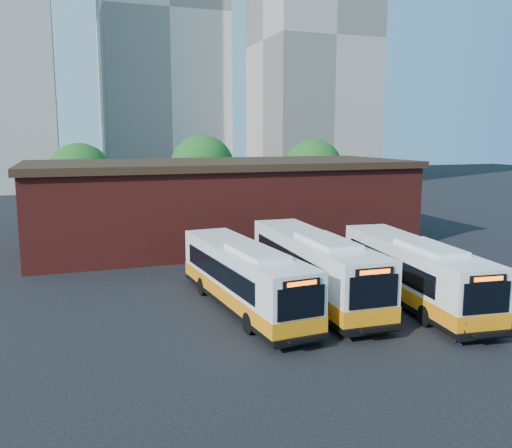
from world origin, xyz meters
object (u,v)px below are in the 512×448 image
object	(u,v)px
bus_mideast	(314,269)
bus_east	(413,274)
bus_midwest	(244,280)
transit_worker	(459,322)

from	to	relation	value
bus_mideast	bus_east	bearing A→B (deg)	-25.55
bus_midwest	bus_east	size ratio (longest dim) A/B	0.99
bus_mideast	transit_worker	world-z (taller)	bus_mideast
bus_mideast	transit_worker	bearing A→B (deg)	-67.50
bus_mideast	transit_worker	distance (m)	8.08
bus_mideast	bus_east	size ratio (longest dim) A/B	1.05
bus_midwest	bus_mideast	bearing A→B (deg)	1.24
bus_mideast	bus_east	world-z (taller)	bus_mideast
bus_east	bus_mideast	bearing A→B (deg)	158.74
bus_east	bus_midwest	bearing A→B (deg)	173.48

